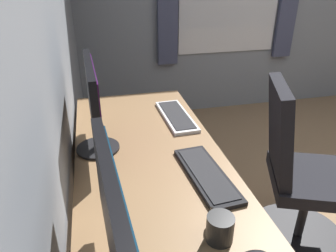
# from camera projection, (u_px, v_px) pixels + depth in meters

# --- Properties ---
(wall_back) EXTENTS (4.96, 0.10, 2.60)m
(wall_back) POSITION_uv_depth(u_px,v_px,m) (24.00, 43.00, 0.96)
(wall_back) COLOR #8C939E
(wall_back) RESTS_ON ground
(desk) EXTENTS (1.86, 0.67, 0.73)m
(desk) POSITION_uv_depth(u_px,v_px,m) (157.00, 188.00, 1.36)
(desk) COLOR #936D47
(desk) RESTS_ON ground
(drawer_pedestal) EXTENTS (0.40, 0.51, 0.69)m
(drawer_pedestal) POSITION_uv_depth(u_px,v_px,m) (139.00, 190.00, 1.84)
(drawer_pedestal) COLOR #936D47
(drawer_pedestal) RESTS_ON ground
(monitor_primary) EXTENTS (0.51, 0.20, 0.40)m
(monitor_primary) POSITION_uv_depth(u_px,v_px,m) (115.00, 226.00, 0.76)
(monitor_primary) COLOR black
(monitor_primary) RESTS_ON desk
(monitor_secondary) EXTENTS (0.49, 0.20, 0.42)m
(monitor_secondary) POSITION_uv_depth(u_px,v_px,m) (94.00, 102.00, 1.40)
(monitor_secondary) COLOR black
(monitor_secondary) RESTS_ON desk
(keyboard_main) EXTENTS (0.43, 0.17, 0.02)m
(keyboard_main) POSITION_uv_depth(u_px,v_px,m) (207.00, 175.00, 1.31)
(keyboard_main) COLOR black
(keyboard_main) RESTS_ON desk
(keyboard_spare) EXTENTS (0.43, 0.16, 0.02)m
(keyboard_spare) POSITION_uv_depth(u_px,v_px,m) (176.00, 116.00, 1.81)
(keyboard_spare) COLOR silver
(keyboard_spare) RESTS_ON desk
(coffee_mug) EXTENTS (0.13, 0.09, 0.09)m
(coffee_mug) POSITION_uv_depth(u_px,v_px,m) (220.00, 228.00, 1.00)
(coffee_mug) COLOR black
(coffee_mug) RESTS_ON desk
(office_chair) EXTENTS (0.57, 0.61, 0.97)m
(office_chair) POSITION_uv_depth(u_px,v_px,m) (297.00, 179.00, 1.76)
(office_chair) COLOR black
(office_chair) RESTS_ON ground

